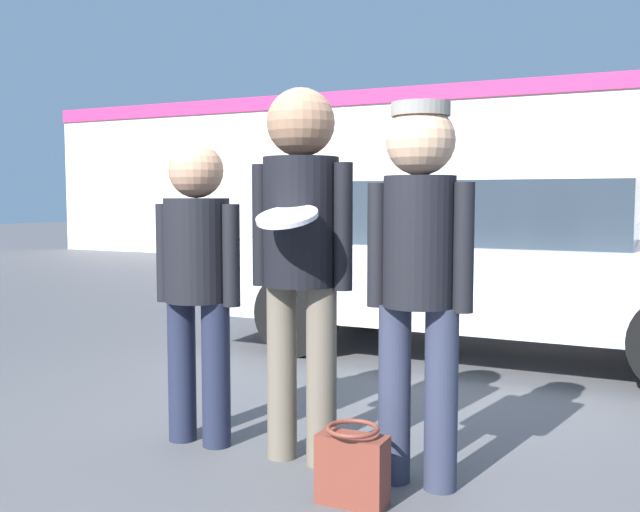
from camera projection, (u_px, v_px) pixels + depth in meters
The scene contains 8 objects.
ground_plane at pixel (287, 456), 3.62m from camera, with size 56.00×56.00×0.00m, color #4C4C4F.
storefront_building at pixel (561, 172), 12.99m from camera, with size 24.00×0.22×3.50m.
person_left at pixel (197, 269), 3.75m from camera, with size 0.51×0.34×1.60m.
person_middle_with_frisbee at pixel (301, 237), 3.47m from camera, with size 0.54×0.59×1.84m.
person_right at pixel (419, 259), 3.18m from camera, with size 0.49×0.32×1.73m.
parked_car_near at pixel (489, 265), 6.01m from camera, with size 4.63×1.84×1.44m.
shrub at pixel (425, 226), 13.16m from camera, with size 1.59×1.59×1.59m.
handbag at pixel (352, 467), 3.04m from camera, with size 0.30×0.23×0.34m.
Camera 1 is at (1.68, -3.11, 1.31)m, focal length 40.00 mm.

